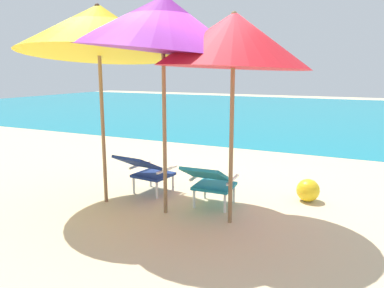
{
  "coord_description": "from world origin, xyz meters",
  "views": [
    {
      "loc": [
        2.38,
        -4.63,
        1.85
      ],
      "look_at": [
        0.0,
        0.36,
        0.75
      ],
      "focal_mm": 34.54,
      "sensor_mm": 36.0,
      "label": 1
    }
  ],
  "objects_px": {
    "lounge_chair_right": "(210,181)",
    "beach_umbrella_center": "(163,25)",
    "beach_umbrella_right": "(234,40)",
    "lounge_chair_left": "(146,170)",
    "beach_umbrella_left": "(98,30)",
    "beach_ball": "(308,190)"
  },
  "relations": [
    {
      "from": "beach_ball",
      "to": "beach_umbrella_right",
      "type": "bearing_deg",
      "value": -122.08
    },
    {
      "from": "lounge_chair_right",
      "to": "beach_umbrella_center",
      "type": "height_order",
      "value": "beach_umbrella_center"
    },
    {
      "from": "lounge_chair_left",
      "to": "beach_ball",
      "type": "xyz_separation_m",
      "value": [
        2.23,
        0.79,
        -0.24
      ]
    },
    {
      "from": "lounge_chair_left",
      "to": "lounge_chair_right",
      "type": "height_order",
      "value": "same"
    },
    {
      "from": "beach_umbrella_left",
      "to": "beach_umbrella_center",
      "type": "height_order",
      "value": "beach_umbrella_center"
    },
    {
      "from": "lounge_chair_right",
      "to": "beach_ball",
      "type": "height_order",
      "value": "lounge_chair_right"
    },
    {
      "from": "lounge_chair_left",
      "to": "lounge_chair_right",
      "type": "relative_size",
      "value": 1.03
    },
    {
      "from": "beach_umbrella_center",
      "to": "lounge_chair_right",
      "type": "bearing_deg",
      "value": 36.07
    },
    {
      "from": "lounge_chair_left",
      "to": "beach_umbrella_left",
      "type": "distance_m",
      "value": 2.06
    },
    {
      "from": "lounge_chair_left",
      "to": "beach_ball",
      "type": "height_order",
      "value": "lounge_chair_left"
    },
    {
      "from": "beach_umbrella_center",
      "to": "beach_umbrella_right",
      "type": "height_order",
      "value": "beach_umbrella_center"
    },
    {
      "from": "lounge_chair_left",
      "to": "beach_umbrella_center",
      "type": "xyz_separation_m",
      "value": [
        0.6,
        -0.47,
        1.99
      ]
    },
    {
      "from": "lounge_chair_right",
      "to": "beach_umbrella_left",
      "type": "relative_size",
      "value": 0.32
    },
    {
      "from": "lounge_chair_left",
      "to": "lounge_chair_right",
      "type": "xyz_separation_m",
      "value": [
        1.09,
        -0.12,
        0.0
      ]
    },
    {
      "from": "beach_umbrella_center",
      "to": "beach_umbrella_right",
      "type": "bearing_deg",
      "value": 3.57
    },
    {
      "from": "lounge_chair_right",
      "to": "beach_umbrella_center",
      "type": "xyz_separation_m",
      "value": [
        -0.49,
        -0.36,
        1.99
      ]
    },
    {
      "from": "beach_umbrella_right",
      "to": "beach_ball",
      "type": "height_order",
      "value": "beach_umbrella_right"
    },
    {
      "from": "beach_umbrella_left",
      "to": "beach_ball",
      "type": "height_order",
      "value": "beach_umbrella_left"
    },
    {
      "from": "beach_ball",
      "to": "lounge_chair_left",
      "type": "bearing_deg",
      "value": -160.57
    },
    {
      "from": "lounge_chair_right",
      "to": "lounge_chair_left",
      "type": "bearing_deg",
      "value": 173.92
    },
    {
      "from": "lounge_chair_right",
      "to": "beach_umbrella_right",
      "type": "distance_m",
      "value": 1.85
    },
    {
      "from": "beach_umbrella_left",
      "to": "beach_umbrella_center",
      "type": "xyz_separation_m",
      "value": [
        0.98,
        0.01,
        0.02
      ]
    }
  ]
}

